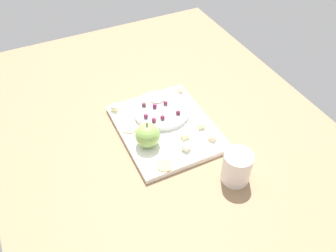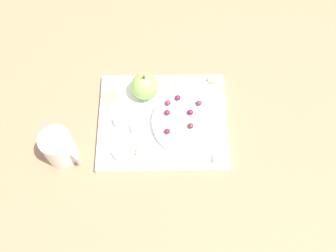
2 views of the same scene
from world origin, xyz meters
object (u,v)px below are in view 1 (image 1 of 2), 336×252
at_px(cheese_cube_4, 213,137).
at_px(grape_1, 146,116).
at_px(apple_whole, 148,135).
at_px(cheese_cube_2, 185,135).
at_px(grape_5, 166,103).
at_px(cup, 237,167).
at_px(platter, 166,128).
at_px(grape_3, 164,117).
at_px(grape_2, 153,107).
at_px(grape_4, 144,104).
at_px(cheese_cube_3, 201,125).
at_px(cheese_cube_1, 179,89).
at_px(cheese_cube_5, 115,108).
at_px(grape_6, 154,120).
at_px(cheese_cube_0, 186,147).
at_px(grape_0, 178,113).
at_px(serving_dish, 161,110).
at_px(apple_slice_0, 157,99).
at_px(cracker_1, 165,165).
at_px(cracker_0, 129,128).

distance_m(cheese_cube_4, grape_1, 0.22).
relative_size(apple_whole, cheese_cube_2, 3.59).
distance_m(grape_5, cup, 0.33).
relative_size(platter, grape_3, 20.88).
bearing_deg(cheese_cube_2, grape_2, 15.60).
bearing_deg(grape_4, cheese_cube_4, -147.20).
relative_size(cheese_cube_3, cheese_cube_4, 1.00).
bearing_deg(cheese_cube_1, platter, 139.60).
bearing_deg(cheese_cube_4, grape_1, 44.51).
relative_size(cheese_cube_4, cheese_cube_5, 1.00).
relative_size(platter, grape_6, 20.88).
bearing_deg(grape_6, cheese_cube_3, -117.30).
distance_m(cheese_cube_0, cheese_cube_3, 0.11).
height_order(cheese_cube_2, grape_4, grape_4).
distance_m(cheese_cube_4, grape_0, 0.14).
bearing_deg(platter, grape_3, 11.59).
bearing_deg(grape_3, serving_dish, -17.98).
bearing_deg(apple_whole, cheese_cube_5, 11.26).
bearing_deg(grape_2, serving_dish, -109.00).
bearing_deg(cheese_cube_5, grape_6, -146.46).
xyz_separation_m(cheese_cube_0, grape_1, (0.16, 0.06, 0.02)).
bearing_deg(grape_6, cheese_cube_2, -143.11).
height_order(apple_slice_0, cup, cup).
bearing_deg(serving_dish, grape_2, 71.00).
relative_size(apple_whole, grape_4, 4.58).
distance_m(cracker_1, grape_5, 0.24).
bearing_deg(grape_0, apple_whole, 114.21).
height_order(cheese_cube_5, cup, cup).
relative_size(cheese_cube_2, grape_1, 1.28).
height_order(platter, grape_1, grape_1).
height_order(apple_whole, cheese_cube_1, apple_whole).
distance_m(cheese_cube_3, grape_2, 0.17).
height_order(cheese_cube_2, cracker_0, cheese_cube_2).
bearing_deg(grape_5, cracker_1, 153.95).
distance_m(grape_0, grape_1, 0.10).
distance_m(cheese_cube_5, cup, 0.45).
height_order(cheese_cube_3, grape_2, grape_2).
bearing_deg(cheese_cube_2, grape_0, -12.77).
bearing_deg(grape_4, cracker_1, 170.79).
xyz_separation_m(cheese_cube_3, grape_1, (0.09, 0.15, 0.02)).
relative_size(platter, cheese_cube_2, 16.37).
distance_m(cheese_cube_1, cup, 0.39).
xyz_separation_m(cheese_cube_4, cracker_0, (0.15, 0.21, -0.01)).
distance_m(serving_dish, apple_whole, 0.15).
xyz_separation_m(grape_5, apple_slice_0, (0.04, 0.01, -0.00)).
distance_m(apple_whole, grape_2, 0.14).
distance_m(cheese_cube_3, cheese_cube_4, 0.06).
distance_m(grape_2, grape_3, 0.06).
distance_m(cheese_cube_5, grape_3, 0.17).
relative_size(cheese_cube_0, cheese_cube_4, 1.00).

